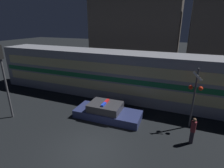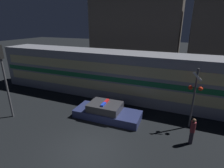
{
  "view_description": "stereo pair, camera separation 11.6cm",
  "coord_description": "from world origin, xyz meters",
  "px_view_note": "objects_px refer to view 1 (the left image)",
  "views": [
    {
      "loc": [
        4.01,
        -6.61,
        6.52
      ],
      "look_at": [
        -0.98,
        5.65,
        1.85
      ],
      "focal_mm": 28.0,
      "sensor_mm": 36.0,
      "label": 1
    },
    {
      "loc": [
        4.12,
        -6.56,
        6.52
      ],
      "look_at": [
        -0.98,
        5.65,
        1.85
      ],
      "focal_mm": 28.0,
      "sensor_mm": 36.0,
      "label": 2
    }
  ],
  "objects_px": {
    "crossing_signal_near": "(194,94)",
    "traffic_light_corner": "(3,69)",
    "police_car": "(107,112)",
    "pedestrian": "(193,131)",
    "train": "(115,74)"
  },
  "relations": [
    {
      "from": "police_car",
      "to": "crossing_signal_near",
      "type": "distance_m",
      "value": 5.92
    },
    {
      "from": "crossing_signal_near",
      "to": "traffic_light_corner",
      "type": "relative_size",
      "value": 0.77
    },
    {
      "from": "police_car",
      "to": "pedestrian",
      "type": "height_order",
      "value": "pedestrian"
    },
    {
      "from": "crossing_signal_near",
      "to": "traffic_light_corner",
      "type": "height_order",
      "value": "traffic_light_corner"
    },
    {
      "from": "crossing_signal_near",
      "to": "traffic_light_corner",
      "type": "bearing_deg",
      "value": -163.73
    },
    {
      "from": "train",
      "to": "police_car",
      "type": "height_order",
      "value": "train"
    },
    {
      "from": "police_car",
      "to": "pedestrian",
      "type": "distance_m",
      "value": 5.67
    },
    {
      "from": "train",
      "to": "crossing_signal_near",
      "type": "xyz_separation_m",
      "value": [
        6.45,
        -3.12,
        0.29
      ]
    },
    {
      "from": "police_car",
      "to": "crossing_signal_near",
      "type": "bearing_deg",
      "value": 8.24
    },
    {
      "from": "traffic_light_corner",
      "to": "crossing_signal_near",
      "type": "bearing_deg",
      "value": 16.27
    },
    {
      "from": "police_car",
      "to": "pedestrian",
      "type": "bearing_deg",
      "value": -9.53
    },
    {
      "from": "crossing_signal_near",
      "to": "pedestrian",
      "type": "bearing_deg",
      "value": -87.56
    },
    {
      "from": "crossing_signal_near",
      "to": "traffic_light_corner",
      "type": "xyz_separation_m",
      "value": [
        -11.95,
        -3.49,
        1.26
      ]
    },
    {
      "from": "traffic_light_corner",
      "to": "pedestrian",
      "type": "bearing_deg",
      "value": 8.27
    },
    {
      "from": "traffic_light_corner",
      "to": "police_car",
      "type": "bearing_deg",
      "value": 21.81
    }
  ]
}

